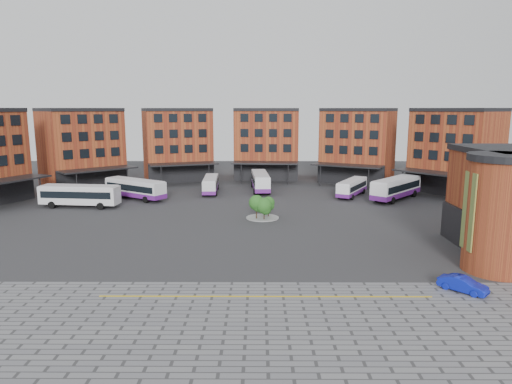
{
  "coord_description": "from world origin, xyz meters",
  "views": [
    {
      "loc": [
        1.44,
        -47.53,
        14.46
      ],
      "look_at": [
        1.14,
        9.63,
        4.0
      ],
      "focal_mm": 32.0,
      "sensor_mm": 36.0,
      "label": 1
    }
  ],
  "objects_px": {
    "bus_f": "(396,188)",
    "bus_a": "(79,194)",
    "bus_c": "(211,184)",
    "bus_e": "(352,187)",
    "bus_b": "(135,188)",
    "bus_d": "(260,181)",
    "tree_island": "(263,206)",
    "blue_car": "(463,284)"
  },
  "relations": [
    {
      "from": "bus_f",
      "to": "blue_car",
      "type": "bearing_deg",
      "value": -56.9
    },
    {
      "from": "bus_b",
      "to": "blue_car",
      "type": "relative_size",
      "value": 2.95
    },
    {
      "from": "bus_f",
      "to": "bus_d",
      "type": "bearing_deg",
      "value": -157.63
    },
    {
      "from": "bus_e",
      "to": "tree_island",
      "type": "bearing_deg",
      "value": -103.92
    },
    {
      "from": "tree_island",
      "to": "bus_e",
      "type": "distance_m",
      "value": 22.24
    },
    {
      "from": "bus_e",
      "to": "bus_f",
      "type": "xyz_separation_m",
      "value": [
        6.58,
        -2.74,
        0.39
      ]
    },
    {
      "from": "bus_b",
      "to": "bus_e",
      "type": "xyz_separation_m",
      "value": [
        35.65,
        2.78,
        -0.26
      ]
    },
    {
      "from": "bus_c",
      "to": "bus_e",
      "type": "height_order",
      "value": "bus_e"
    },
    {
      "from": "bus_a",
      "to": "bus_b",
      "type": "distance_m",
      "value": 9.1
    },
    {
      "from": "bus_c",
      "to": "bus_b",
      "type": "bearing_deg",
      "value": -155.93
    },
    {
      "from": "tree_island",
      "to": "bus_b",
      "type": "height_order",
      "value": "tree_island"
    },
    {
      "from": "bus_c",
      "to": "bus_e",
      "type": "distance_m",
      "value": 24.21
    },
    {
      "from": "blue_car",
      "to": "bus_e",
      "type": "bearing_deg",
      "value": 45.35
    },
    {
      "from": "tree_island",
      "to": "blue_car",
      "type": "bearing_deg",
      "value": -56.99
    },
    {
      "from": "bus_f",
      "to": "bus_a",
      "type": "bearing_deg",
      "value": -130.74
    },
    {
      "from": "tree_island",
      "to": "bus_a",
      "type": "bearing_deg",
      "value": 165.03
    },
    {
      "from": "bus_c",
      "to": "blue_car",
      "type": "distance_m",
      "value": 50.19
    },
    {
      "from": "bus_f",
      "to": "blue_car",
      "type": "relative_size",
      "value": 2.95
    },
    {
      "from": "bus_c",
      "to": "tree_island",
      "type": "bearing_deg",
      "value": -67.62
    },
    {
      "from": "bus_e",
      "to": "bus_a",
      "type": "bearing_deg",
      "value": -138.96
    },
    {
      "from": "blue_car",
      "to": "bus_a",
      "type": "bearing_deg",
      "value": 98.0
    },
    {
      "from": "bus_c",
      "to": "blue_car",
      "type": "relative_size",
      "value": 2.63
    },
    {
      "from": "bus_b",
      "to": "bus_f",
      "type": "xyz_separation_m",
      "value": [
        42.23,
        0.04,
        0.13
      ]
    },
    {
      "from": "tree_island",
      "to": "bus_a",
      "type": "xyz_separation_m",
      "value": [
        -27.12,
        7.25,
        0.16
      ]
    },
    {
      "from": "bus_b",
      "to": "bus_e",
      "type": "distance_m",
      "value": 35.76
    },
    {
      "from": "bus_d",
      "to": "blue_car",
      "type": "distance_m",
      "value": 48.45
    },
    {
      "from": "bus_b",
      "to": "bus_f",
      "type": "relative_size",
      "value": 1.0
    },
    {
      "from": "bus_b",
      "to": "bus_f",
      "type": "height_order",
      "value": "bus_f"
    },
    {
      "from": "bus_e",
      "to": "bus_f",
      "type": "distance_m",
      "value": 7.14
    },
    {
      "from": "bus_b",
      "to": "bus_e",
      "type": "bearing_deg",
      "value": -52.28
    },
    {
      "from": "bus_b",
      "to": "blue_car",
      "type": "xyz_separation_m",
      "value": [
        36.35,
        -37.89,
        -1.14
      ]
    },
    {
      "from": "bus_a",
      "to": "bus_c",
      "type": "distance_m",
      "value": 21.85
    },
    {
      "from": "bus_a",
      "to": "bus_e",
      "type": "relative_size",
      "value": 1.23
    },
    {
      "from": "bus_f",
      "to": "bus_e",
      "type": "bearing_deg",
      "value": -160.71
    },
    {
      "from": "bus_a",
      "to": "bus_b",
      "type": "relative_size",
      "value": 1.07
    },
    {
      "from": "bus_d",
      "to": "bus_a",
      "type": "bearing_deg",
      "value": -156.39
    },
    {
      "from": "bus_a",
      "to": "bus_f",
      "type": "xyz_separation_m",
      "value": [
        48.83,
        6.3,
        -0.07
      ]
    },
    {
      "from": "tree_island",
      "to": "blue_car",
      "type": "height_order",
      "value": "tree_island"
    },
    {
      "from": "bus_a",
      "to": "tree_island",
      "type": "bearing_deg",
      "value": -98.91
    },
    {
      "from": "bus_c",
      "to": "blue_car",
      "type": "bearing_deg",
      "value": -62.85
    },
    {
      "from": "bus_b",
      "to": "blue_car",
      "type": "distance_m",
      "value": 52.52
    },
    {
      "from": "bus_c",
      "to": "bus_d",
      "type": "height_order",
      "value": "bus_d"
    }
  ]
}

